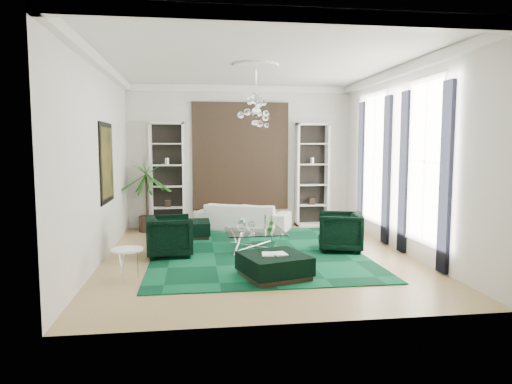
{
  "coord_description": "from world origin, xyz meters",
  "views": [
    {
      "loc": [
        -1.23,
        -8.84,
        2.2
      ],
      "look_at": [
        0.02,
        0.5,
        1.23
      ],
      "focal_mm": 32.0,
      "sensor_mm": 36.0,
      "label": 1
    }
  ],
  "objects": [
    {
      "name": "chandelier",
      "position": [
        0.0,
        0.3,
        2.85
      ],
      "size": [
        0.84,
        0.84,
        0.72
      ],
      "primitive_type": null,
      "rotation": [
        0.0,
        0.0,
        -0.06
      ],
      "color": "white",
      "rests_on": "ceiling"
    },
    {
      "name": "window_near",
      "position": [
        2.99,
        -0.9,
        1.9
      ],
      "size": [
        0.03,
        1.1,
        2.9
      ],
      "primitive_type": "cube",
      "color": "white",
      "rests_on": "wall_right"
    },
    {
      "name": "ottoman_front",
      "position": [
        0.05,
        -1.55,
        0.2
      ],
      "size": [
        1.25,
        1.25,
        0.4
      ],
      "primitive_type": "cube",
      "rotation": [
        0.0,
        0.0,
        0.3
      ],
      "color": "black",
      "rests_on": "floor"
    },
    {
      "name": "wall_back",
      "position": [
        0.0,
        3.51,
        1.9
      ],
      "size": [
        6.0,
        0.02,
        3.8
      ],
      "primitive_type": "cube",
      "color": "silver",
      "rests_on": "ground"
    },
    {
      "name": "wall_right",
      "position": [
        3.01,
        0.0,
        1.9
      ],
      "size": [
        0.02,
        7.0,
        3.8
      ],
      "primitive_type": "cube",
      "color": "silver",
      "rests_on": "ground"
    },
    {
      "name": "coffee_table",
      "position": [
        0.0,
        0.55,
        0.21
      ],
      "size": [
        1.24,
        1.24,
        0.41
      ],
      "primitive_type": null,
      "rotation": [
        0.0,
        0.0,
        0.03
      ],
      "color": "white",
      "rests_on": "floor"
    },
    {
      "name": "window_far",
      "position": [
        2.99,
        1.5,
        1.9
      ],
      "size": [
        0.03,
        1.1,
        2.9
      ],
      "primitive_type": "cube",
      "color": "white",
      "rests_on": "wall_right"
    },
    {
      "name": "armchair_right",
      "position": [
        1.75,
        0.2,
        0.41
      ],
      "size": [
        1.09,
        1.08,
        0.81
      ],
      "primitive_type": "imported",
      "rotation": [
        0.0,
        0.0,
        -1.84
      ],
      "color": "black",
      "rests_on": "floor"
    },
    {
      "name": "ceiling_medallion",
      "position": [
        0.0,
        0.3,
        3.77
      ],
      "size": [
        0.9,
        0.9,
        0.05
      ],
      "primitive_type": "cylinder",
      "color": "white",
      "rests_on": "ceiling"
    },
    {
      "name": "ottoman_side",
      "position": [
        -1.35,
        2.0,
        0.2
      ],
      "size": [
        0.91,
        0.91,
        0.4
      ],
      "primitive_type": "cube",
      "rotation": [
        0.0,
        0.0,
        0.02
      ],
      "color": "black",
      "rests_on": "floor"
    },
    {
      "name": "palm",
      "position": [
        -2.45,
        2.95,
        1.2
      ],
      "size": [
        1.51,
        1.51,
        2.4
      ],
      "primitive_type": null,
      "rotation": [
        0.0,
        0.0,
        -0.01
      ],
      "color": "#206518",
      "rests_on": "floor"
    },
    {
      "name": "crown_molding",
      "position": [
        0.0,
        0.0,
        3.7
      ],
      "size": [
        6.0,
        7.0,
        0.18
      ],
      "primitive_type": null,
      "color": "white",
      "rests_on": "ceiling"
    },
    {
      "name": "shelving_right",
      "position": [
        1.95,
        3.31,
        1.4
      ],
      "size": [
        0.9,
        0.38,
        2.8
      ],
      "primitive_type": null,
      "color": "white",
      "rests_on": "floor"
    },
    {
      "name": "armchair_left",
      "position": [
        -1.75,
        0.2,
        0.41
      ],
      "size": [
        0.99,
        0.97,
        0.81
      ],
      "primitive_type": "imported",
      "rotation": [
        0.0,
        0.0,
        1.68
      ],
      "color": "black",
      "rests_on": "floor"
    },
    {
      "name": "curtain_near_b",
      "position": [
        2.96,
        -0.12,
        1.65
      ],
      "size": [
        0.07,
        0.3,
        3.25
      ],
      "primitive_type": "cube",
      "color": "black",
      "rests_on": "floor"
    },
    {
      "name": "curtain_far_b",
      "position": [
        2.96,
        2.28,
        1.65
      ],
      "size": [
        0.07,
        0.3,
        3.25
      ],
      "primitive_type": "cube",
      "color": "black",
      "rests_on": "floor"
    },
    {
      "name": "side_table",
      "position": [
        -2.35,
        -1.3,
        0.25
      ],
      "size": [
        0.54,
        0.54,
        0.5
      ],
      "primitive_type": "cylinder",
      "rotation": [
        0.0,
        0.0,
        0.03
      ],
      "color": "white",
      "rests_on": "floor"
    },
    {
      "name": "sofa",
      "position": [
        0.0,
        2.85,
        0.35
      ],
      "size": [
        2.57,
        1.8,
        0.7
      ],
      "primitive_type": "imported",
      "rotation": [
        0.0,
        0.0,
        2.74
      ],
      "color": "white",
      "rests_on": "floor"
    },
    {
      "name": "book",
      "position": [
        0.05,
        -1.55,
        0.42
      ],
      "size": [
        0.42,
        0.28,
        0.03
      ],
      "primitive_type": "cube",
      "color": "white",
      "rests_on": "ottoman_front"
    },
    {
      "name": "wall_front",
      "position": [
        0.0,
        -3.51,
        1.9
      ],
      "size": [
        6.0,
        0.02,
        3.8
      ],
      "primitive_type": "cube",
      "color": "silver",
      "rests_on": "ground"
    },
    {
      "name": "wall_left",
      "position": [
        -3.01,
        0.0,
        1.9
      ],
      "size": [
        0.02,
        7.0,
        3.8
      ],
      "primitive_type": "cube",
      "color": "silver",
      "rests_on": "ground"
    },
    {
      "name": "tapestry",
      "position": [
        0.0,
        3.46,
        1.9
      ],
      "size": [
        2.5,
        0.06,
        2.8
      ],
      "primitive_type": "cube",
      "color": "black",
      "rests_on": "wall_back"
    },
    {
      "name": "floor",
      "position": [
        0.0,
        0.0,
        -0.01
      ],
      "size": [
        6.0,
        7.0,
        0.02
      ],
      "primitive_type": "cube",
      "color": "tan",
      "rests_on": "ground"
    },
    {
      "name": "curtain_far_a",
      "position": [
        2.96,
        0.72,
        1.65
      ],
      "size": [
        0.07,
        0.3,
        3.25
      ],
      "primitive_type": "cube",
      "color": "black",
      "rests_on": "floor"
    },
    {
      "name": "shelving_left",
      "position": [
        -1.95,
        3.31,
        1.4
      ],
      "size": [
        0.9,
        0.38,
        2.8
      ],
      "primitive_type": null,
      "color": "white",
      "rests_on": "floor"
    },
    {
      "name": "ceiling",
      "position": [
        0.0,
        0.0,
        3.81
      ],
      "size": [
        6.0,
        7.0,
        0.02
      ],
      "primitive_type": "cube",
      "color": "white",
      "rests_on": "ground"
    },
    {
      "name": "rug",
      "position": [
        0.0,
        0.3,
        0.01
      ],
      "size": [
        4.2,
        5.0,
        0.02
      ],
      "primitive_type": "cube",
      "color": "black",
      "rests_on": "floor"
    },
    {
      "name": "painting",
      "position": [
        -2.97,
        0.6,
        1.85
      ],
      "size": [
        0.04,
        1.3,
        1.6
      ],
      "primitive_type": "cube",
      "color": "black",
      "rests_on": "wall_left"
    },
    {
      "name": "curtain_near_a",
      "position": [
        2.96,
        -1.68,
        1.65
      ],
      "size": [
        0.07,
        0.3,
        3.25
      ],
      "primitive_type": "cube",
      "color": "black",
      "rests_on": "floor"
    },
    {
      "name": "table_plant",
      "position": [
        0.3,
        0.3,
        0.53
      ],
      "size": [
        0.16,
        0.15,
        0.24
      ],
      "primitive_type": "imported",
      "rotation": [
        0.0,
        0.0,
        -0.34
      ],
      "color": "#206518",
      "rests_on": "coffee_table"
    }
  ]
}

